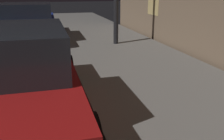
# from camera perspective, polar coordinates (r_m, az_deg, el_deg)

# --- Properties ---
(car_red) EXTENTS (2.04, 4.02, 1.43)m
(car_red) POSITION_cam_1_polar(r_m,az_deg,el_deg) (3.72, -22.61, -2.17)
(car_red) COLOR maroon
(car_red) RESTS_ON ground
(car_blue) EXTENTS (2.21, 4.45, 1.43)m
(car_blue) POSITION_cam_1_polar(r_m,az_deg,el_deg) (9.73, -18.65, 10.10)
(car_blue) COLOR navy
(car_blue) RESTS_ON ground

